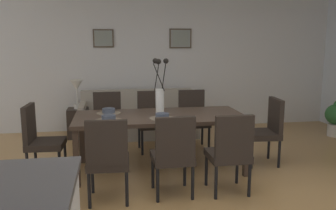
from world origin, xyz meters
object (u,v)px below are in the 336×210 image
Objects in this scene: centerpiece_vase at (160,94)px; sofa at (139,120)px; bowl_near_left at (109,117)px; bowl_near_right at (109,110)px; dining_chair_far_right at (152,118)px; framed_picture_left at (103,38)px; dining_table at (160,120)px; dining_chair_head_west at (39,137)px; bowl_far_left at (162,115)px; table_lamp at (77,88)px; dining_chair_mid_left at (230,150)px; framed_picture_center at (180,38)px; dining_chair_near_left at (108,156)px; dining_chair_far_left at (173,152)px; dining_chair_mid_right at (193,116)px; potted_plant at (336,116)px; dining_chair_near_right at (108,120)px; dining_chair_head_east at (267,128)px; side_table at (78,123)px.

sofa is (-0.13, 1.81, -0.74)m from centerpiece_vase.
bowl_near_left is 0.44m from bowl_near_right.
bowl_near_right is at bearing -134.15° from dining_chair_far_right.
dining_table is at bearing -72.37° from framed_picture_left.
dining_chair_head_west reaches higher than bowl_far_left.
dining_chair_head_west is 0.93m from bowl_near_left.
table_lamp is (-1.21, 1.82, 0.22)m from dining_table.
dining_chair_mid_left is 3.43m from framed_picture_center.
dining_chair_near_left is 2.15× the size of framed_picture_center.
framed_picture_left is (-0.73, 2.29, 0.72)m from centerpiece_vase.
dining_chair_far_left is 1.00× the size of dining_chair_mid_right.
table_lamp is (-0.53, 2.74, 0.38)m from dining_chair_near_left.
dining_chair_near_left is 1.00× the size of dining_chair_far_right.
framed_picture_left is 0.88× the size of framed_picture_center.
bowl_near_right is at bearing 89.17° from dining_chair_near_left.
potted_plant is (4.08, -1.15, -1.37)m from framed_picture_left.
bowl_far_left is 2.10m from sofa.
table_lamp is 1.09m from framed_picture_left.
framed_picture_center is (0.73, 1.39, 1.23)m from dining_chair_far_right.
dining_chair_mid_left is 0.98m from bowl_far_left.
framed_picture_center reaches higher than dining_table.
dining_chair_mid_right is 5.41× the size of bowl_near_right.
dining_chair_near_right is at bearing 90.19° from dining_chair_near_left.
dining_chair_near_left is 1.00× the size of dining_chair_head_east.
dining_chair_far_right is 2.00m from framed_picture_center.
dining_chair_head_west is 1.90m from table_lamp.
dining_chair_near_left and dining_chair_head_east have the same top height.
bowl_far_left is (-0.66, -1.12, 0.27)m from dining_chair_mid_right.
centerpiece_vase is at bearing 89.76° from bowl_far_left.
dining_chair_mid_right is at bearing -26.22° from side_table.
dining_chair_head_east reaches higher than bowl_far_left.
sofa is at bearing 130.99° from dining_chair_mid_right.
framed_picture_center is at bearing 72.36° from dining_table.
dining_chair_mid_right is 1.00× the size of dining_chair_head_west.
dining_chair_mid_right is (0.01, 1.81, 0.00)m from dining_chair_mid_left.
dining_table is at bearing 91.54° from dining_chair_far_left.
framed_picture_center is (1.46, -0.00, -0.00)m from framed_picture_left.
sofa is at bearing 93.26° from dining_chair_far_left.
dining_chair_near_right is at bearing 121.85° from bowl_far_left.
centerpiece_vase reaches higher than sofa.
framed_picture_left reaches higher than dining_table.
centerpiece_vase is (1.52, 0.01, 0.51)m from dining_chair_head_west.
dining_chair_head_west is (-0.85, 0.90, 0.00)m from dining_chair_near_left.
dining_chair_head_east is 3.30m from table_lamp.
dining_chair_head_west is at bearing -165.01° from bowl_near_right.
dining_chair_head_west is at bearing -108.97° from framed_picture_left.
centerpiece_vase is (-0.65, 0.91, 0.51)m from dining_chair_mid_left.
centerpiece_vase is at bearing 0.43° from dining_chair_head_west.
table_lamp reaches higher than dining_chair_far_right.
dining_chair_far_left is 1.80× the size of table_lamp.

